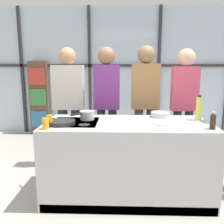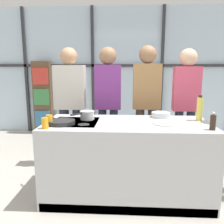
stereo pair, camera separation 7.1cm
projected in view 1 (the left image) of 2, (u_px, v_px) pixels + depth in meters
ground_plane at (127, 194)px, 2.88m from camera, size 18.00×18.00×0.00m
back_window_wall at (124, 72)px, 5.33m from camera, size 6.40×0.10×2.80m
bookshelf at (39, 98)px, 5.32m from camera, size 0.41×0.19×1.63m
demo_island at (127, 159)px, 2.79m from camera, size 1.89×0.85×0.89m
spectator_far_left at (69, 100)px, 3.53m from camera, size 0.45×0.25×1.79m
spectator_center_left at (107, 98)px, 3.50m from camera, size 0.38×0.25×1.80m
spectator_center_right at (145, 98)px, 3.48m from camera, size 0.40×0.25×1.81m
spectator_far_right at (184, 99)px, 3.47m from camera, size 0.38×0.25×1.77m
frying_pan at (61, 122)px, 2.61m from camera, size 0.42×0.45×0.04m
saucepan at (87, 115)px, 2.84m from camera, size 0.26×0.27×0.11m
white_plate at (165, 123)px, 2.64m from camera, size 0.27×0.27×0.01m
mixing_bowl at (160, 114)px, 2.99m from camera, size 0.24×0.24×0.06m
oil_bottle at (199, 108)px, 2.80m from camera, size 0.07×0.07×0.30m
pepper_grinder at (213, 121)px, 2.40m from camera, size 0.06×0.06×0.19m
juice_glass_near at (46, 124)px, 2.41m from camera, size 0.07×0.07×0.11m
juice_glass_far at (50, 120)px, 2.55m from camera, size 0.07×0.07×0.11m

